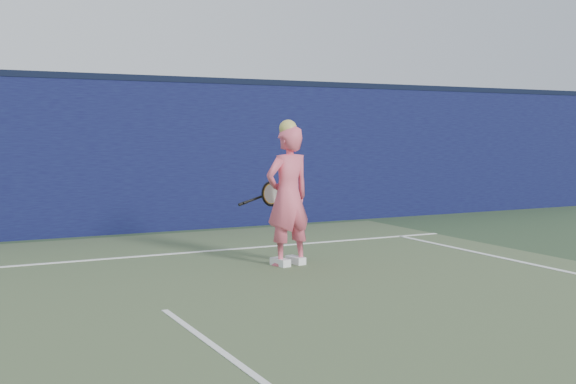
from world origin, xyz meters
TOP-DOWN VIEW (x-y plane):
  - ground at (0.00, 0.00)m, footprint 80.00×80.00m
  - backstop_wall at (0.00, 6.50)m, footprint 24.00×0.40m
  - wall_cap at (0.00, 6.50)m, footprint 24.00×0.42m
  - player at (2.07, 2.57)m, footprint 0.70×0.53m
  - racket at (2.00, 2.98)m, footprint 0.62×0.16m
  - court_lines at (0.00, -0.33)m, footprint 11.00×12.04m

SIDE VIEW (x-z plane):
  - ground at x=0.00m, z-range 0.00..0.00m
  - court_lines at x=0.00m, z-range 0.01..0.01m
  - racket at x=2.00m, z-range 0.69..1.02m
  - player at x=2.07m, z-range -0.03..1.78m
  - backstop_wall at x=0.00m, z-range 0.00..2.50m
  - wall_cap at x=0.00m, z-range 2.50..2.60m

